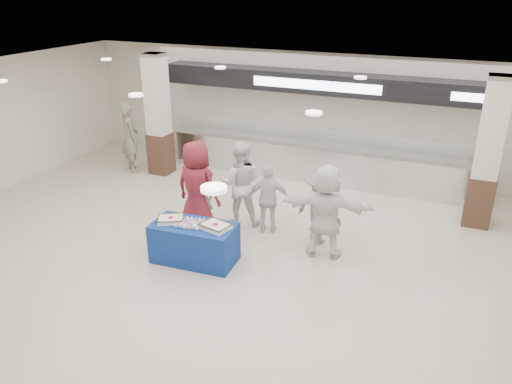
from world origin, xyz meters
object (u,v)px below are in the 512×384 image
at_px(display_table, 194,243).
at_px(chef_short, 269,199).
at_px(sheet_cake_left, 171,219).
at_px(soldier_b, 319,208).
at_px(cupcake_tray, 190,223).
at_px(sheet_cake_right, 216,226).
at_px(civilian_maroon, 197,188).
at_px(civilian_white, 326,211).
at_px(soldier_bg, 130,137).
at_px(chef_tall, 240,184).
at_px(soldier_a, 199,195).

distance_m(display_table, chef_short, 1.88).
bearing_deg(sheet_cake_left, soldier_b, 35.51).
height_order(cupcake_tray, chef_short, chef_short).
bearing_deg(sheet_cake_right, civilian_maroon, 132.63).
bearing_deg(civilian_white, civilian_maroon, -6.84).
height_order(display_table, sheet_cake_right, sheet_cake_right).
height_order(sheet_cake_right, chef_short, chef_short).
distance_m(cupcake_tray, soldier_b, 2.57).
bearing_deg(soldier_bg, chef_short, -164.24).
relative_size(cupcake_tray, civilian_maroon, 0.23).
bearing_deg(soldier_bg, soldier_b, -160.61).
height_order(chef_tall, civilian_white, civilian_white).
xyz_separation_m(soldier_a, civilian_white, (2.68, 0.03, 0.11)).
bearing_deg(cupcake_tray, soldier_bg, 137.77).
bearing_deg(chef_tall, soldier_bg, -40.65).
bearing_deg(civilian_maroon, soldier_bg, -29.90).
relative_size(soldier_a, chef_short, 1.08).
distance_m(sheet_cake_left, soldier_a, 1.18).
height_order(sheet_cake_left, soldier_b, soldier_b).
relative_size(cupcake_tray, soldier_b, 0.31).
xyz_separation_m(chef_short, soldier_b, (1.08, -0.00, -0.00)).
xyz_separation_m(sheet_cake_right, civilian_maroon, (-0.97, 1.05, 0.19)).
bearing_deg(cupcake_tray, display_table, 34.76).
bearing_deg(sheet_cake_right, cupcake_tray, -172.41).
xyz_separation_m(chef_tall, civilian_white, (2.04, -0.62, 0.00)).
xyz_separation_m(cupcake_tray, chef_short, (0.88, 1.68, -0.04)).
distance_m(display_table, sheet_cake_right, 0.62).
height_order(chef_short, soldier_bg, soldier_bg).
bearing_deg(sheet_cake_right, soldier_a, 131.11).
bearing_deg(chef_short, soldier_bg, -39.11).
relative_size(soldier_a, soldier_b, 1.09).
xyz_separation_m(soldier_a, chef_tall, (0.64, 0.65, 0.11)).
bearing_deg(soldier_bg, chef_tall, -165.83).
bearing_deg(soldier_b, display_table, 54.42).
distance_m(soldier_a, soldier_b, 2.48).
relative_size(civilian_maroon, soldier_bg, 1.03).
distance_m(civilian_white, soldier_bg, 6.61).
xyz_separation_m(cupcake_tray, soldier_b, (1.95, 1.68, -0.04)).
xyz_separation_m(soldier_a, soldier_bg, (-3.48, 2.42, 0.15)).
distance_m(soldier_a, chef_tall, 0.93).
bearing_deg(soldier_b, sheet_cake_left, 49.13).
bearing_deg(soldier_a, civilian_maroon, 77.43).
distance_m(sheet_cake_left, sheet_cake_right, 0.90).
relative_size(display_table, chef_short, 1.04).
height_order(soldier_a, chef_tall, chef_tall).
xyz_separation_m(display_table, chef_short, (0.83, 1.65, 0.37)).
distance_m(civilian_maroon, chef_tall, 0.96).
bearing_deg(cupcake_tray, civilian_maroon, 113.10).
bearing_deg(civilian_white, soldier_bg, -29.85).
bearing_deg(soldier_a, soldier_bg, -46.03).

